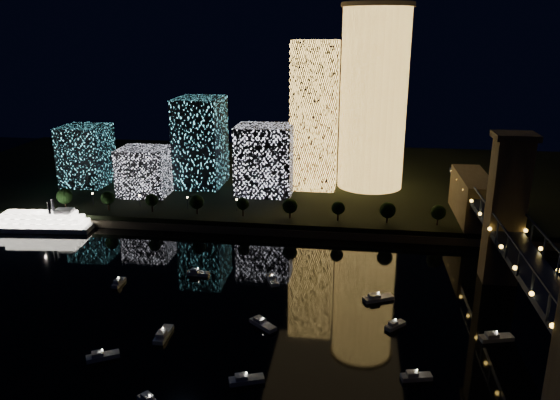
{
  "coord_description": "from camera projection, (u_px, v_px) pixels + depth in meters",
  "views": [
    {
      "loc": [
        15.74,
        -125.92,
        80.89
      ],
      "look_at": [
        -9.57,
        55.0,
        23.34
      ],
      "focal_mm": 35.0,
      "sensor_mm": 36.0,
      "label": 1
    }
  ],
  "objects": [
    {
      "name": "motorboats",
      "position": [
        273.0,
        326.0,
        153.9
      ],
      "size": [
        121.67,
        72.9,
        2.78
      ],
      "color": "silver",
      "rests_on": "ground"
    },
    {
      "name": "street_lamps",
      "position": [
        237.0,
        202.0,
        235.91
      ],
      "size": [
        132.7,
        0.7,
        5.65
      ],
      "color": "black",
      "rests_on": "far_bank"
    },
    {
      "name": "tower_rectangular",
      "position": [
        315.0,
        116.0,
        264.87
      ],
      "size": [
        22.27,
        22.27,
        70.85
      ],
      "primitive_type": "cube",
      "color": "#FFBC51",
      "rests_on": "far_bank"
    },
    {
      "name": "tower_cylindrical",
      "position": [
        373.0,
        98.0,
        262.83
      ],
      "size": [
        34.0,
        34.0,
        87.44
      ],
      "color": "#FFBC51",
      "rests_on": "far_bank"
    },
    {
      "name": "seawall",
      "position": [
        312.0,
        232.0,
        222.34
      ],
      "size": [
        420.0,
        6.0,
        3.0
      ],
      "primitive_type": "cube",
      "color": "#6B5E4C",
      "rests_on": "ground"
    },
    {
      "name": "midrise_blocks",
      "position": [
        186.0,
        153.0,
        267.66
      ],
      "size": [
        115.89,
        45.33,
        43.71
      ],
      "color": "white",
      "rests_on": "far_bank"
    },
    {
      "name": "truss_bridge",
      "position": [
        548.0,
        301.0,
        135.37
      ],
      "size": [
        13.0,
        266.0,
        50.0
      ],
      "color": "#18214D",
      "rests_on": "ground"
    },
    {
      "name": "esplanade_trees",
      "position": [
        239.0,
        204.0,
        229.5
      ],
      "size": [
        166.53,
        6.98,
        8.99
      ],
      "color": "black",
      "rests_on": "far_bank"
    },
    {
      "name": "ground",
      "position": [
        287.0,
        346.0,
        145.33
      ],
      "size": [
        520.0,
        520.0,
        0.0
      ],
      "primitive_type": "plane",
      "color": "black",
      "rests_on": "ground"
    },
    {
      "name": "far_bank",
      "position": [
        324.0,
        180.0,
        295.71
      ],
      "size": [
        420.0,
        160.0,
        5.0
      ],
      "primitive_type": "cube",
      "color": "black",
      "rests_on": "ground"
    },
    {
      "name": "riverboat",
      "position": [
        36.0,
        222.0,
        228.23
      ],
      "size": [
        45.86,
        13.78,
        13.61
      ],
      "color": "silver",
      "rests_on": "ground"
    }
  ]
}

